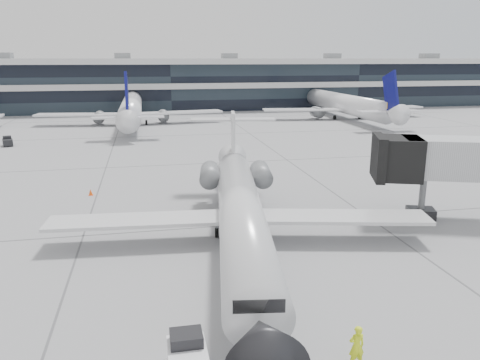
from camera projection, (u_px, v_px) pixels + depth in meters
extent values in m
plane|color=gray|center=(233.00, 225.00, 32.51)|extent=(220.00, 220.00, 0.00)
cube|color=black|center=(168.00, 86.00, 109.01)|extent=(170.00, 22.00, 10.00)
cylinder|color=silver|center=(241.00, 213.00, 28.00)|extent=(6.14, 23.80, 2.66)
cone|color=black|center=(263.00, 343.00, 15.23)|extent=(3.04, 3.13, 2.66)
cone|color=silver|center=(233.00, 161.00, 40.88)|extent=(2.97, 3.50, 2.53)
cube|color=silver|center=(137.00, 220.00, 28.81)|extent=(11.02, 3.41, 0.22)
cube|color=silver|center=(342.00, 217.00, 29.44)|extent=(11.15, 4.85, 0.22)
cylinder|color=slate|center=(210.00, 175.00, 35.61)|extent=(1.96, 3.54, 1.48)
cylinder|color=slate|center=(261.00, 174.00, 35.81)|extent=(1.96, 3.54, 1.48)
cube|color=silver|center=(233.00, 139.00, 39.79)|extent=(0.65, 2.58, 4.44)
cube|color=silver|center=(233.00, 119.00, 39.77)|extent=(7.26, 2.61, 0.16)
cylinder|color=black|center=(253.00, 331.00, 19.45)|extent=(0.26, 0.57, 0.55)
cylinder|color=black|center=(217.00, 232.00, 30.32)|extent=(0.33, 0.66, 0.63)
cylinder|color=black|center=(262.00, 232.00, 30.47)|extent=(0.33, 0.66, 0.63)
cube|color=black|center=(400.00, 158.00, 33.13)|extent=(3.69, 4.07, 2.94)
cylinder|color=slate|center=(422.00, 199.00, 33.64)|extent=(0.46, 0.46, 2.94)
cube|color=black|center=(421.00, 213.00, 33.92)|extent=(2.27, 2.01, 0.74)
imported|color=#E5FF1A|center=(357.00, 346.00, 17.44)|extent=(0.63, 0.42, 1.70)
cube|color=black|center=(186.00, 339.00, 17.19)|extent=(1.20, 0.98, 0.54)
cylinder|color=black|center=(170.00, 360.00, 17.64)|extent=(0.20, 0.48, 0.48)
cylinder|color=black|center=(202.00, 356.00, 17.86)|extent=(0.20, 0.48, 0.48)
cone|color=#FB500D|center=(91.00, 192.00, 39.58)|extent=(0.35, 0.35, 0.55)
cube|color=#FB500D|center=(91.00, 195.00, 39.65)|extent=(0.39, 0.39, 0.03)
cube|color=black|center=(8.00, 142.00, 61.75)|extent=(1.72, 2.26, 0.82)
cube|color=black|center=(7.00, 138.00, 62.00)|extent=(1.20, 1.08, 0.45)
cylinder|color=black|center=(3.00, 144.00, 62.21)|extent=(0.27, 0.43, 0.40)
cylinder|color=black|center=(12.00, 143.00, 62.67)|extent=(0.27, 0.43, 0.40)
cylinder|color=black|center=(4.00, 146.00, 60.98)|extent=(0.27, 0.43, 0.40)
cylinder|color=black|center=(12.00, 145.00, 61.44)|extent=(0.27, 0.43, 0.40)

